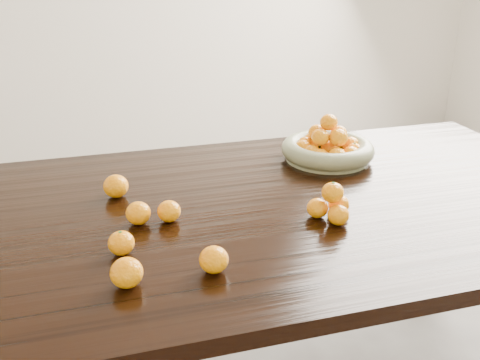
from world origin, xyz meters
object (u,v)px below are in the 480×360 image
object	(u,v)px
dining_table	(246,234)
orange_pyramid	(332,205)
fruit_bowl	(328,148)
loose_orange_0	(121,243)

from	to	relation	value
dining_table	orange_pyramid	world-z (taller)	orange_pyramid
fruit_bowl	loose_orange_0	size ratio (longest dim) A/B	5.06
orange_pyramid	loose_orange_0	world-z (taller)	orange_pyramid
fruit_bowl	loose_orange_0	bearing A→B (deg)	-148.44
dining_table	loose_orange_0	xyz separation A→B (m)	(-0.34, -0.17, 0.12)
fruit_bowl	loose_orange_0	world-z (taller)	fruit_bowl
orange_pyramid	loose_orange_0	bearing A→B (deg)	-176.39
fruit_bowl	orange_pyramid	size ratio (longest dim) A/B	2.59
dining_table	orange_pyramid	size ratio (longest dim) A/B	17.56
orange_pyramid	loose_orange_0	size ratio (longest dim) A/B	1.95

